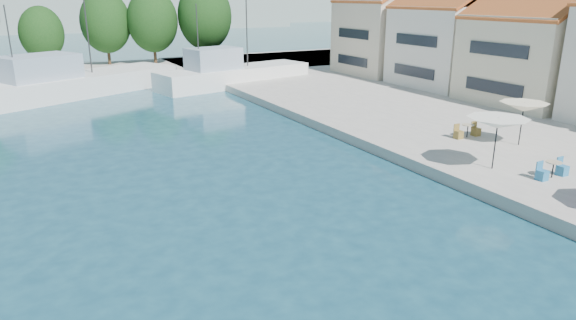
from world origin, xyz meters
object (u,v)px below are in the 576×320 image
umbrella_white (498,123)px  umbrella_cream (524,107)px  trawler_03 (68,84)px  trawler_04 (231,75)px

umbrella_white → umbrella_cream: (4.56, 2.18, -0.10)m
umbrella_white → umbrella_cream: bearing=25.6°
trawler_03 → umbrella_cream: trawler_03 is taller
umbrella_white → trawler_04: bearing=91.6°
trawler_03 → trawler_04: (14.69, -1.73, 0.00)m
trawler_04 → umbrella_white: 31.12m
trawler_03 → trawler_04: size_ratio=1.24×
trawler_04 → umbrella_cream: (5.45, -28.87, 1.67)m
trawler_04 → umbrella_cream: size_ratio=6.32×
trawler_03 → trawler_04: bearing=-32.7°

